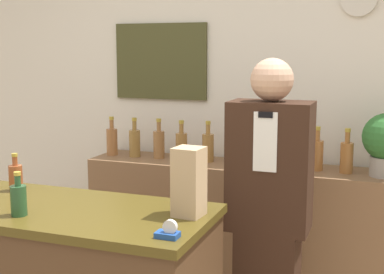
% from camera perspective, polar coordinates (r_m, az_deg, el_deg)
% --- Properties ---
extents(back_wall, '(5.20, 0.09, 2.70)m').
position_cam_1_polar(back_wall, '(3.74, 3.77, 4.25)').
color(back_wall, silver).
rests_on(back_wall, ground_plane).
extents(back_shelf, '(2.10, 0.40, 0.94)m').
position_cam_1_polar(back_shelf, '(3.63, 5.43, -10.25)').
color(back_shelf, brown).
rests_on(back_shelf, ground_plane).
extents(shopkeeper, '(0.41, 0.26, 1.64)m').
position_cam_1_polar(shopkeeper, '(2.82, 8.19, -8.59)').
color(shopkeeper, '#331E14').
rests_on(shopkeeper, ground_plane).
extents(paper_bag, '(0.13, 0.13, 0.30)m').
position_cam_1_polar(paper_bag, '(2.31, -0.33, -4.80)').
color(paper_bag, tan).
rests_on(paper_bag, display_counter).
extents(tape_dispenser, '(0.09, 0.06, 0.07)m').
position_cam_1_polar(tape_dispenser, '(2.08, -2.54, -10.10)').
color(tape_dispenser, '#1E4799').
rests_on(tape_dispenser, display_counter).
extents(counter_bottle_1, '(0.07, 0.07, 0.19)m').
position_cam_1_polar(counter_bottle_1, '(2.88, -18.29, -4.06)').
color(counter_bottle_1, brown).
rests_on(counter_bottle_1, display_counter).
extents(counter_bottle_2, '(0.07, 0.07, 0.19)m').
position_cam_1_polar(counter_bottle_2, '(2.45, -18.01, -6.33)').
color(counter_bottle_2, '#254C29').
rests_on(counter_bottle_2, display_counter).
extents(shelf_bottle_0, '(0.08, 0.08, 0.27)m').
position_cam_1_polar(shelf_bottle_0, '(3.84, -8.53, -0.38)').
color(shelf_bottle_0, '#9E6639').
rests_on(shelf_bottle_0, back_shelf).
extents(shelf_bottle_1, '(0.08, 0.08, 0.27)m').
position_cam_1_polar(shelf_bottle_1, '(3.76, -6.14, -0.54)').
color(shelf_bottle_1, olive).
rests_on(shelf_bottle_1, back_shelf).
extents(shelf_bottle_2, '(0.08, 0.08, 0.27)m').
position_cam_1_polar(shelf_bottle_2, '(3.69, -3.55, -0.67)').
color(shelf_bottle_2, '#9A6A3D').
rests_on(shelf_bottle_2, back_shelf).
extents(shelf_bottle_3, '(0.08, 0.08, 0.27)m').
position_cam_1_polar(shelf_bottle_3, '(3.60, -1.14, -0.92)').
color(shelf_bottle_3, olive).
rests_on(shelf_bottle_3, back_shelf).
extents(shelf_bottle_4, '(0.08, 0.08, 0.27)m').
position_cam_1_polar(shelf_bottle_4, '(3.56, 1.72, -1.02)').
color(shelf_bottle_4, olive).
rests_on(shelf_bottle_4, back_shelf).
extents(shelf_bottle_5, '(0.08, 0.08, 0.27)m').
position_cam_1_polar(shelf_bottle_5, '(3.49, 4.39, -1.25)').
color(shelf_bottle_5, '#9F6F3D').
rests_on(shelf_bottle_5, back_shelf).
extents(shelf_bottle_6, '(0.08, 0.08, 0.27)m').
position_cam_1_polar(shelf_bottle_6, '(3.47, 7.32, -1.38)').
color(shelf_bottle_6, '#A56439').
rests_on(shelf_bottle_6, back_shelf).
extents(shelf_bottle_7, '(0.08, 0.08, 0.27)m').
position_cam_1_polar(shelf_bottle_7, '(3.43, 10.23, -1.56)').
color(shelf_bottle_7, olive).
rests_on(shelf_bottle_7, back_shelf).
extents(shelf_bottle_8, '(0.08, 0.08, 0.27)m').
position_cam_1_polar(shelf_bottle_8, '(3.40, 13.18, -1.77)').
color(shelf_bottle_8, '#A56934').
rests_on(shelf_bottle_8, back_shelf).
extents(shelf_bottle_9, '(0.08, 0.08, 0.27)m').
position_cam_1_polar(shelf_bottle_9, '(3.36, 16.17, -2.00)').
color(shelf_bottle_9, '#A36833').
rests_on(shelf_bottle_9, back_shelf).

